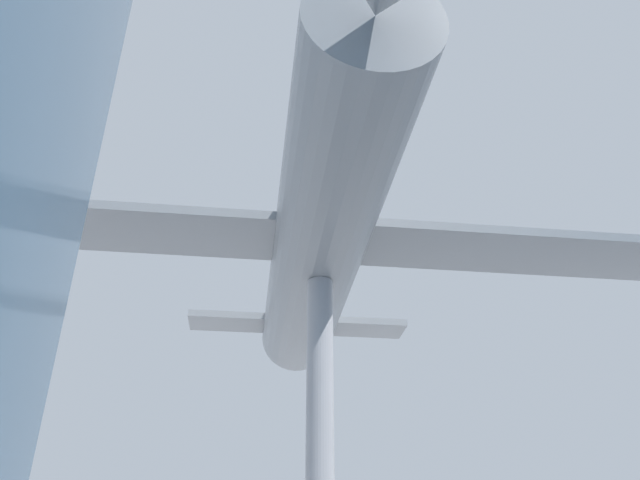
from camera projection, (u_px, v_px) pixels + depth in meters
support_pylon_central at (320, 468)px, 10.22m from camera, size 0.48×0.48×6.77m
suspended_airplane at (321, 234)px, 12.14m from camera, size 17.97×12.82×3.10m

